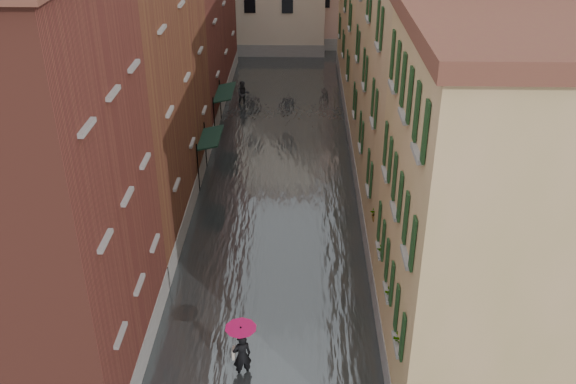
# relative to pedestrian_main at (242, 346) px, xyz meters

# --- Properties ---
(ground) EXTENTS (120.00, 120.00, 0.00)m
(ground) POSITION_rel_pedestrian_main_xyz_m (0.71, 2.47, -1.28)
(ground) COLOR #5A595C
(ground) RESTS_ON ground
(floodwater) EXTENTS (10.00, 60.00, 0.20)m
(floodwater) POSITION_rel_pedestrian_main_xyz_m (0.71, 15.47, -1.18)
(floodwater) COLOR #3F4446
(floodwater) RESTS_ON ground
(building_left_near) EXTENTS (6.00, 8.00, 13.00)m
(building_left_near) POSITION_rel_pedestrian_main_xyz_m (-6.29, 0.47, 5.22)
(building_left_near) COLOR brown
(building_left_near) RESTS_ON ground
(building_left_mid) EXTENTS (6.00, 14.00, 12.50)m
(building_left_mid) POSITION_rel_pedestrian_main_xyz_m (-6.29, 11.47, 4.97)
(building_left_mid) COLOR brown
(building_left_mid) RESTS_ON ground
(building_right_near) EXTENTS (6.00, 8.00, 11.50)m
(building_right_near) POSITION_rel_pedestrian_main_xyz_m (7.71, 0.47, 4.47)
(building_right_near) COLOR tan
(building_right_near) RESTS_ON ground
(building_right_mid) EXTENTS (6.00, 14.00, 13.00)m
(building_right_mid) POSITION_rel_pedestrian_main_xyz_m (7.71, 11.47, 5.22)
(building_right_mid) COLOR tan
(building_right_mid) RESTS_ON ground
(building_right_far) EXTENTS (6.00, 16.00, 11.50)m
(building_right_far) POSITION_rel_pedestrian_main_xyz_m (7.71, 26.47, 4.47)
(building_right_far) COLOR tan
(building_right_far) RESTS_ON ground
(awning_near) EXTENTS (1.09, 2.81, 2.80)m
(awning_near) POSITION_rel_pedestrian_main_xyz_m (-2.78, 13.99, 1.18)
(awning_near) COLOR black
(awning_near) RESTS_ON ground
(awning_far) EXTENTS (1.09, 3.19, 2.80)m
(awning_far) POSITION_rel_pedestrian_main_xyz_m (-2.77, 20.76, 1.19)
(awning_far) COLOR black
(awning_far) RESTS_ON ground
(window_planters) EXTENTS (0.59, 7.97, 0.84)m
(window_planters) POSITION_rel_pedestrian_main_xyz_m (4.83, 1.64, 2.23)
(window_planters) COLOR brown
(window_planters) RESTS_ON ground
(pedestrian_main) EXTENTS (1.04, 1.04, 2.06)m
(pedestrian_main) POSITION_rel_pedestrian_main_xyz_m (0.00, 0.00, 0.00)
(pedestrian_main) COLOR black
(pedestrian_main) RESTS_ON ground
(pedestrian_far) EXTENTS (1.00, 0.86, 1.77)m
(pedestrian_far) POSITION_rel_pedestrian_main_xyz_m (-2.02, 25.04, -0.40)
(pedestrian_far) COLOR black
(pedestrian_far) RESTS_ON ground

